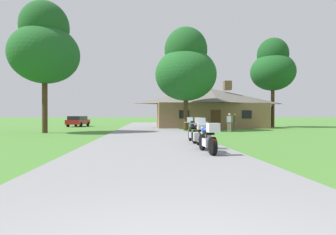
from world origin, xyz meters
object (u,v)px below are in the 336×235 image
Objects in this scene: motorcycle_red_second_in_row at (201,135)px; motorcycle_green_farthest_in_row at (193,132)px; motorcycle_blue_nearest_to_camera at (208,138)px; bystander_olive_shirt_near_lodge at (235,121)px; tree_right_of_lodge at (273,67)px; parked_red_suv_far_left at (78,121)px; tree_by_lodge_front at (186,67)px; bystander_gray_shirt_beside_signpost at (229,121)px; tree_left_near at (45,46)px.

motorcycle_red_second_in_row is 2.28m from motorcycle_green_farthest_in_row.
motorcycle_green_farthest_in_row is at bearing 84.68° from motorcycle_blue_nearest_to_camera.
motorcycle_blue_nearest_to_camera is 1.25× the size of bystander_olive_shirt_near_lodge.
motorcycle_red_second_in_row is at bearing -121.35° from tree_right_of_lodge.
tree_right_of_lodge is 26.39m from parked_red_suv_far_left.
motorcycle_red_second_in_row is 0.21× the size of tree_by_lodge_front.
bystander_gray_shirt_beside_signpost is 14.82m from tree_right_of_lodge.
tree_by_lodge_front is 2.13× the size of parked_red_suv_far_left.
motorcycle_blue_nearest_to_camera is 0.18× the size of tree_right_of_lodge.
motorcycle_green_farthest_in_row is (0.13, 4.22, 0.00)m from motorcycle_blue_nearest_to_camera.
motorcycle_green_farthest_in_row is 1.25× the size of bystander_olive_shirt_near_lodge.
motorcycle_blue_nearest_to_camera is at bearing -89.64° from motorcycle_red_second_in_row.
bystander_gray_shirt_beside_signpost is at bearing 63.95° from motorcycle_green_farthest_in_row.
tree_left_near is at bearing -157.30° from tree_right_of_lodge.
parked_red_suv_far_left is at bearing 92.53° from tree_left_near.
tree_right_of_lodge is (12.15, 7.08, 1.46)m from tree_by_lodge_front.
motorcycle_blue_nearest_to_camera is 0.19× the size of tree_left_near.
motorcycle_green_farthest_in_row is at bearing -96.52° from tree_by_lodge_front.
tree_left_near is (-17.15, -2.62, 6.33)m from bystander_olive_shirt_near_lodge.
bystander_olive_shirt_near_lodge reaches higher than parked_red_suv_far_left.
parked_red_suv_far_left is (-11.50, 26.40, 0.17)m from motorcycle_red_second_in_row.
bystander_olive_shirt_near_lodge is (6.26, 12.52, 0.31)m from motorcycle_green_farthest_in_row.
tree_left_near reaches higher than bystander_olive_shirt_near_lodge.
bystander_olive_shirt_near_lodge is 1.00× the size of bystander_gray_shirt_beside_signpost.
tree_by_lodge_front is (12.39, 3.18, -1.06)m from tree_left_near.
bystander_olive_shirt_near_lodge reaches higher than motorcycle_red_second_in_row.
parked_red_suv_far_left reaches higher than motorcycle_green_farthest_in_row.
tree_by_lodge_front reaches higher than motorcycle_green_farthest_in_row.
motorcycle_blue_nearest_to_camera is at bearing -95.38° from tree_by_lodge_front.
bystander_gray_shirt_beside_signpost is 0.35× the size of parked_red_suv_far_left.
motorcycle_green_farthest_in_row is 26.73m from parked_red_suv_far_left.
tree_right_of_lodge is (13.67, 22.44, 7.05)m from motorcycle_red_second_in_row.
motorcycle_blue_nearest_to_camera is at bearing -119.48° from tree_right_of_lodge.
tree_left_near is 1.09× the size of tree_by_lodge_front.
motorcycle_red_second_in_row is 16.42m from tree_by_lodge_front.
motorcycle_blue_nearest_to_camera is at bearing -78.18° from bystander_gray_shirt_beside_signpost.
tree_right_of_lodge reaches higher than tree_by_lodge_front.
tree_by_lodge_front is at bearing 14.40° from tree_left_near.
bystander_olive_shirt_near_lodge reaches higher than motorcycle_green_farthest_in_row.
tree_right_of_lodge reaches higher than tree_left_near.
tree_left_near is (-10.89, 9.89, 6.64)m from motorcycle_green_farthest_in_row.
motorcycle_green_farthest_in_row is at bearing -58.31° from parked_red_suv_far_left.
tree_right_of_lodge reaches higher than motorcycle_red_second_in_row.
bystander_olive_shirt_near_lodge is at bearing -134.03° from tree_right_of_lodge.
tree_by_lodge_front is at bearing 87.96° from motorcycle_red_second_in_row.
tree_right_of_lodge is at bearing 56.10° from motorcycle_green_farthest_in_row.
motorcycle_red_second_in_row is 16.08m from bystander_olive_shirt_near_lodge.
bystander_olive_shirt_near_lodge is at bearing 93.59° from bystander_gray_shirt_beside_signpost.
tree_left_near is 15.64m from parked_red_suv_far_left.
tree_left_near reaches higher than bystander_gray_shirt_beside_signpost.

